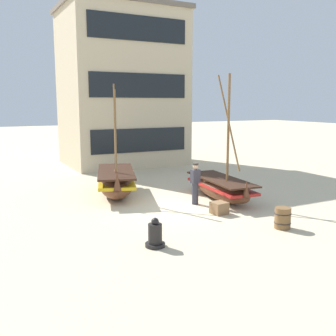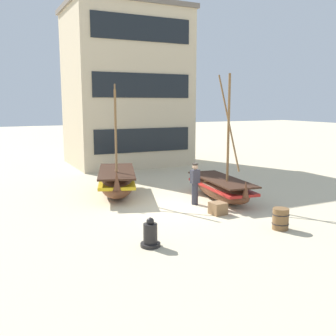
# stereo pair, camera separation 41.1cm
# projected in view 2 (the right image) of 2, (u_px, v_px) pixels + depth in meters

# --- Properties ---
(ground_plane) EXTENTS (120.00, 120.00, 0.00)m
(ground_plane) POSITION_uv_depth(u_px,v_px,m) (179.00, 206.00, 15.56)
(ground_plane) COLOR beige
(fishing_boat_near_left) EXTENTS (1.80, 4.23, 5.21)m
(fishing_boat_near_left) POSITION_uv_depth(u_px,v_px,m) (221.00, 188.00, 16.59)
(fishing_boat_near_left) COLOR brown
(fishing_boat_near_left) RESTS_ON ground
(fishing_boat_centre_large) EXTENTS (2.76, 4.45, 4.89)m
(fishing_boat_centre_large) POSITION_uv_depth(u_px,v_px,m) (117.00, 181.00, 17.39)
(fishing_boat_centre_large) COLOR brown
(fishing_boat_centre_large) RESTS_ON ground
(fisherman_by_hull) EXTENTS (0.39, 0.27, 1.68)m
(fisherman_by_hull) POSITION_uv_depth(u_px,v_px,m) (195.00, 184.00, 15.76)
(fisherman_by_hull) COLOR #33333D
(fisherman_by_hull) RESTS_ON ground
(capstan_winch) EXTENTS (0.58, 0.58, 0.85)m
(capstan_winch) POSITION_uv_depth(u_px,v_px,m) (150.00, 235.00, 11.18)
(capstan_winch) COLOR black
(capstan_winch) RESTS_ON ground
(wooden_barrel) EXTENTS (0.56, 0.56, 0.70)m
(wooden_barrel) POSITION_uv_depth(u_px,v_px,m) (281.00, 219.00, 12.70)
(wooden_barrel) COLOR brown
(wooden_barrel) RESTS_ON ground
(cargo_crate) EXTENTS (0.57, 0.57, 0.45)m
(cargo_crate) POSITION_uv_depth(u_px,v_px,m) (218.00, 208.00, 14.44)
(cargo_crate) COLOR olive
(cargo_crate) RESTS_ON ground
(harbor_building_main) EXTENTS (7.68, 6.02, 10.16)m
(harbor_building_main) POSITION_uv_depth(u_px,v_px,m) (126.00, 87.00, 26.06)
(harbor_building_main) COLOR beige
(harbor_building_main) RESTS_ON ground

